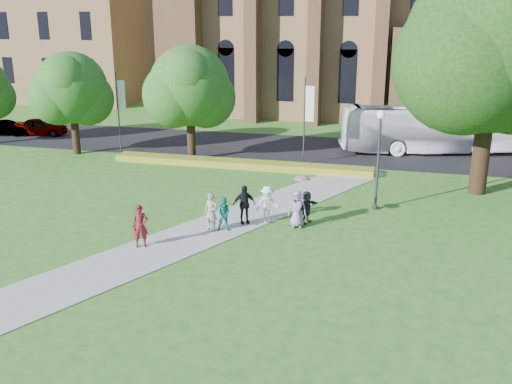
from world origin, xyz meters
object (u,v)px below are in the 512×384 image
(large_tree, at_px, (494,44))
(tour_coach, at_px, (428,129))
(car_1, at_px, (7,128))
(pedestrian_0, at_px, (140,226))
(streetlamp, at_px, (379,148))
(car_0, at_px, (41,127))

(large_tree, relative_size, tour_coach, 1.01)
(large_tree, bearing_deg, car_1, 168.53)
(car_1, height_order, pedestrian_0, pedestrian_0)
(car_1, distance_m, pedestrian_0, 30.37)
(streetlamp, distance_m, large_tree, 8.73)
(car_0, bearing_deg, streetlamp, -122.82)
(streetlamp, xyz_separation_m, large_tree, (5.50, 4.50, 5.07))
(streetlamp, distance_m, car_0, 32.23)
(streetlamp, distance_m, pedestrian_0, 12.80)
(tour_coach, relative_size, car_0, 2.99)
(large_tree, height_order, car_1, large_tree)
(streetlamp, bearing_deg, car_1, 159.33)
(streetlamp, height_order, car_0, streetlamp)
(large_tree, distance_m, car_1, 39.24)
(streetlamp, distance_m, tour_coach, 14.97)
(car_0, relative_size, car_1, 1.13)
(large_tree, bearing_deg, pedestrian_0, -140.09)
(streetlamp, bearing_deg, car_0, 156.11)
(car_0, bearing_deg, large_tree, -112.65)
(tour_coach, distance_m, car_0, 32.29)
(large_tree, height_order, tour_coach, large_tree)
(streetlamp, height_order, car_1, streetlamp)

